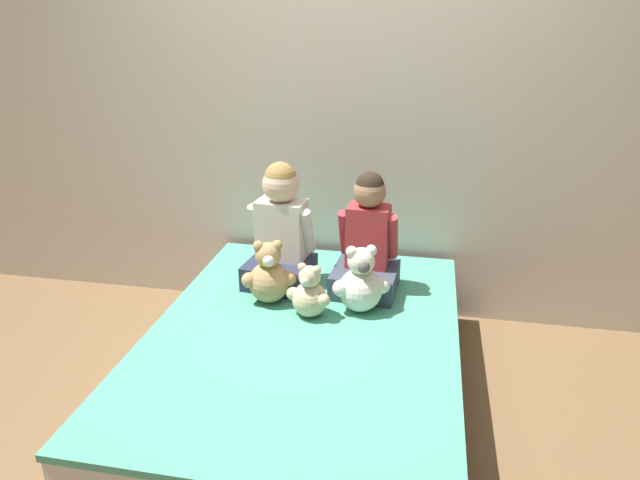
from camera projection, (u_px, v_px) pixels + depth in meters
The scene contains 8 objects.
ground_plane at pixel (304, 402), 2.70m from camera, with size 14.00×14.00×0.00m, color brown.
wall_behind_bed at pixel (341, 102), 3.14m from camera, with size 8.00×0.06×2.50m.
bed at pixel (304, 367), 2.62m from camera, with size 1.38×1.86×0.39m.
child_on_left at pixel (281, 231), 2.91m from camera, with size 0.36×0.35×0.64m.
child_on_right at pixel (367, 244), 2.85m from camera, with size 0.34×0.35×0.61m.
teddy_bear_held_by_left_child at pixel (269, 276), 2.76m from camera, with size 0.26×0.20×0.32m.
teddy_bear_held_by_right_child at pixel (361, 283), 2.67m from camera, with size 0.26×0.21×0.33m.
teddy_bear_between_children at pixel (309, 294), 2.63m from camera, with size 0.21×0.16×0.26m.
Camera 1 is at (0.49, -2.16, 1.72)m, focal length 32.00 mm.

